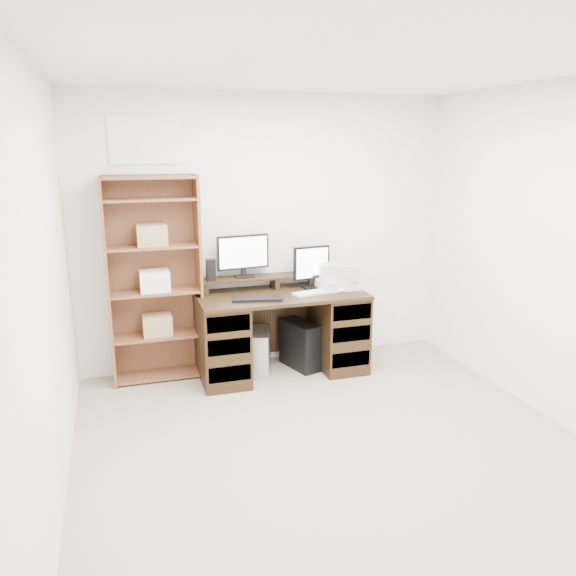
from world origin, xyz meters
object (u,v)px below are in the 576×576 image
tower_silver (260,351)px  bookshelf (154,278)px  monitor_small (311,265)px  tower_black (300,345)px  desk (281,331)px  printer (338,284)px  monitor_wide (243,254)px

tower_silver → bookshelf: bookshelf is taller
monitor_small → tower_black: size_ratio=0.82×
desk → monitor_small: 0.67m
desk → monitor_small: size_ratio=3.85×
monitor_small → tower_black: (-0.13, -0.06, -0.74)m
printer → bookshelf: 1.65m
monitor_wide → tower_silver: (0.10, -0.18, -0.89)m
tower_silver → printer: bearing=14.8°
bookshelf → printer: bearing=-7.4°
tower_silver → desk: bearing=5.4°
monitor_small → bookshelf: bookshelf is taller
monitor_small → tower_black: monitor_small is taller
monitor_wide → printer: 0.92m
monitor_small → tower_silver: size_ratio=0.98×
printer → bookshelf: bearing=170.3°
monitor_wide → monitor_small: 0.64m
monitor_small → bookshelf: (-1.42, 0.10, -0.04)m
desk → bookshelf: (-1.09, 0.21, 0.53)m
tower_black → bookshelf: bookshelf is taller
monitor_small → monitor_wide: bearing=162.5°
desk → tower_black: (0.20, 0.05, -0.17)m
bookshelf → monitor_small: bearing=-4.0°
tower_silver → tower_black: 0.40m
desk → monitor_wide: 0.79m
monitor_small → printer: bearing=-34.1°
monitor_wide → bookshelf: bearing=174.4°
monitor_wide → tower_black: bearing=-26.6°
desk → tower_black: size_ratio=3.14×
monitor_small → tower_silver: (-0.52, -0.07, -0.76)m
desk → tower_silver: bearing=167.4°
desk → monitor_small: monitor_small is taller
printer → tower_black: (-0.35, 0.05, -0.57)m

